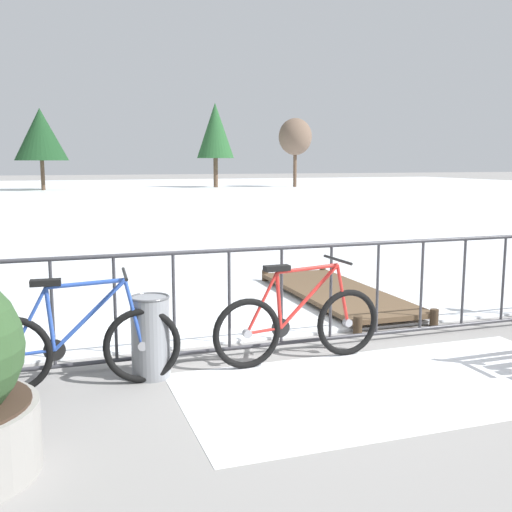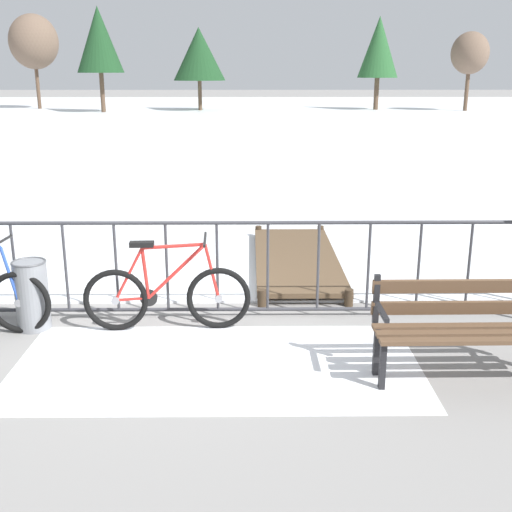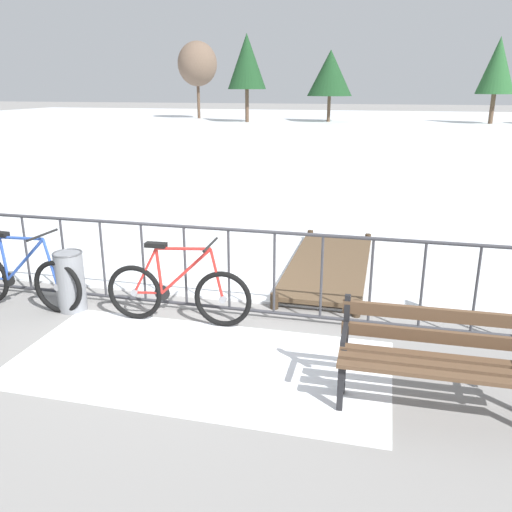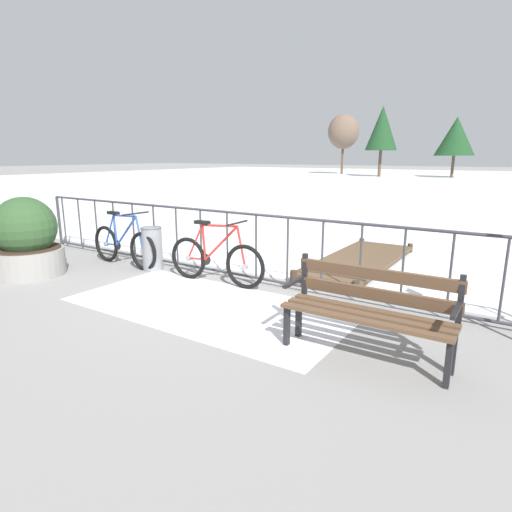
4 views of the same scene
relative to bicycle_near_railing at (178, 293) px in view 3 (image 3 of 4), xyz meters
name	(u,v)px [view 3 (image 3 of 4)]	position (x,y,z in m)	size (l,w,h in m)	color
ground_plane	(187,310)	(-0.04, 0.36, -0.37)	(160.00, 160.00, 0.00)	gray
frozen_pond	(352,130)	(-0.04, 28.76, -0.35)	(80.00, 56.00, 0.03)	white
snow_patch	(199,363)	(0.55, -0.84, -0.36)	(3.69, 1.80, 0.01)	white
railing_fence	(185,267)	(-0.04, 0.36, 0.19)	(9.06, 0.06, 1.07)	#38383D
bicycle_near_railing	(178,293)	(0.00, 0.00, 0.00)	(1.71, 0.52, 0.97)	black
bicycle_second	(21,279)	(-2.01, -0.05, 0.00)	(1.71, 0.52, 0.97)	black
park_bench	(437,352)	(2.72, -1.06, 0.14)	(1.60, 0.49, 0.89)	brown
trash_bin	(70,281)	(-1.39, 0.04, 0.00)	(0.35, 0.35, 0.73)	gray
wooden_dock	(329,264)	(1.48, 2.17, -0.25)	(1.10, 3.13, 0.20)	brown
tree_far_west	(247,62)	(-8.31, 34.59, 3.94)	(2.83, 2.83, 6.27)	brown
tree_west_mid	(197,64)	(-13.45, 38.24, 3.97)	(3.20, 3.20, 6.11)	brown
tree_centre	(498,66)	(9.18, 36.94, 3.59)	(2.61, 2.61, 5.89)	brown
tree_far_east	(330,73)	(-2.40, 36.39, 3.16)	(3.33, 3.33, 5.17)	brown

